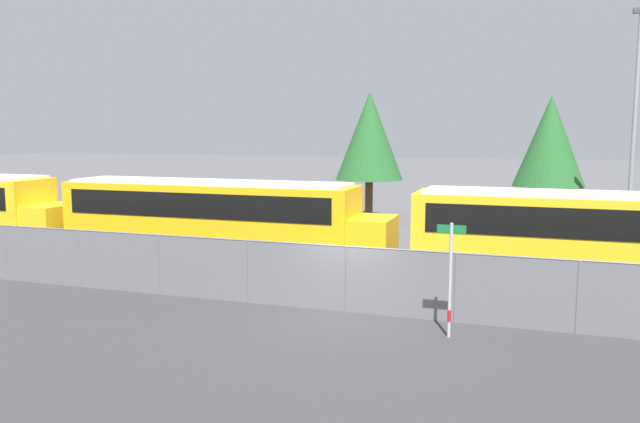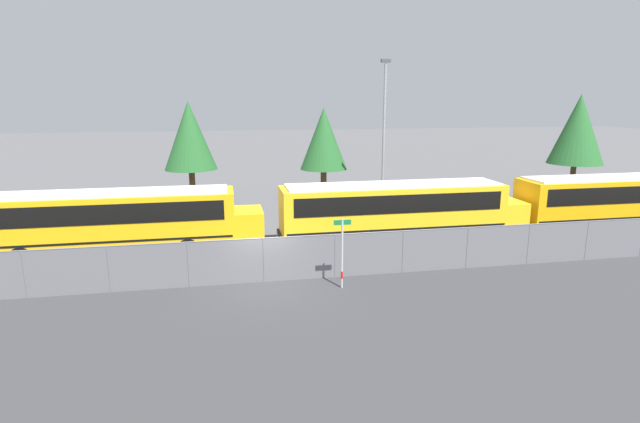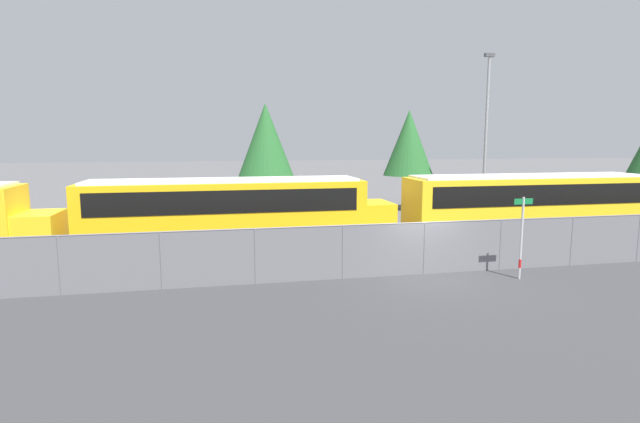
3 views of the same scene
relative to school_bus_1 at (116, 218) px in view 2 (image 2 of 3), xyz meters
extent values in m
plane|color=#4C4C4F|center=(6.58, -4.71, -1.91)|extent=(200.00, 200.00, 0.00)
cube|color=#333335|center=(6.58, -10.71, -1.90)|extent=(100.30, 12.00, 0.01)
cube|color=#9EA0A5|center=(6.58, -4.71, -0.96)|extent=(66.30, 0.03, 1.89)
cube|color=slate|center=(6.58, -4.72, -0.96)|extent=(66.30, 0.01, 1.89)
cylinder|color=slate|center=(6.58, -4.71, -0.02)|extent=(66.30, 0.05, 0.05)
cylinder|color=slate|center=(-2.46, -4.71, -0.96)|extent=(0.07, 0.07, 1.89)
cylinder|color=slate|center=(0.55, -4.71, -0.96)|extent=(0.07, 0.07, 1.89)
cylinder|color=slate|center=(3.57, -4.71, -0.96)|extent=(0.07, 0.07, 1.89)
cylinder|color=slate|center=(6.58, -4.71, -0.96)|extent=(0.07, 0.07, 1.89)
cylinder|color=slate|center=(9.59, -4.71, -0.96)|extent=(0.07, 0.07, 1.89)
cylinder|color=slate|center=(12.61, -4.71, -0.96)|extent=(0.07, 0.07, 1.89)
cylinder|color=slate|center=(15.62, -4.71, -0.96)|extent=(0.07, 0.07, 1.89)
cylinder|color=slate|center=(18.63, -4.71, -0.96)|extent=(0.07, 0.07, 1.89)
cylinder|color=slate|center=(21.65, -4.71, -0.96)|extent=(0.07, 0.07, 1.89)
cube|color=yellow|center=(-0.28, 0.00, -0.10)|extent=(11.60, 2.42, 2.57)
cube|color=black|center=(-0.28, 0.00, 0.46)|extent=(10.67, 2.46, 0.92)
cube|color=black|center=(-0.28, 0.00, -0.82)|extent=(11.37, 2.45, 0.10)
cube|color=yellow|center=(6.21, 0.00, -0.61)|extent=(1.39, 2.23, 1.54)
cube|color=silver|center=(-0.28, 0.00, 1.23)|extent=(11.02, 2.18, 0.10)
cylinder|color=black|center=(3.31, 1.09, -1.38)|extent=(1.05, 0.28, 1.05)
cylinder|color=black|center=(3.31, -1.09, -1.38)|extent=(1.05, 0.28, 1.05)
cylinder|color=black|center=(-3.88, 1.09, -1.38)|extent=(1.05, 0.28, 1.05)
cylinder|color=black|center=(-3.88, -1.09, -1.38)|extent=(1.05, 0.28, 1.05)
cube|color=yellow|center=(13.61, -0.37, -0.10)|extent=(11.60, 2.42, 2.57)
cube|color=black|center=(13.61, -0.37, 0.46)|extent=(10.67, 2.46, 0.92)
cube|color=black|center=(13.61, -0.37, -0.82)|extent=(11.37, 2.45, 0.10)
cube|color=yellow|center=(20.11, -0.37, -0.61)|extent=(1.39, 2.23, 1.54)
cube|color=black|center=(7.76, -0.37, -1.23)|extent=(0.12, 2.42, 0.24)
cube|color=silver|center=(13.61, -0.37, 1.23)|extent=(11.02, 2.18, 0.10)
cylinder|color=black|center=(17.21, 0.72, -1.38)|extent=(1.05, 0.28, 1.05)
cylinder|color=black|center=(17.21, -1.46, -1.38)|extent=(1.05, 0.28, 1.05)
cylinder|color=black|center=(10.02, 0.72, -1.38)|extent=(1.05, 0.28, 1.05)
cylinder|color=black|center=(10.02, -1.46, -1.38)|extent=(1.05, 0.28, 1.05)
cube|color=#EDA80F|center=(26.93, -0.43, -0.10)|extent=(11.60, 2.42, 2.57)
cube|color=black|center=(26.93, -0.43, 0.46)|extent=(10.67, 2.46, 0.92)
cube|color=black|center=(26.93, -0.43, -0.82)|extent=(11.37, 2.45, 0.10)
cube|color=black|center=(21.08, -0.43, -1.23)|extent=(0.12, 2.42, 0.24)
cube|color=silver|center=(26.93, -0.43, 1.23)|extent=(11.02, 2.18, 0.10)
cylinder|color=black|center=(23.33, 0.66, -1.38)|extent=(1.05, 0.28, 1.05)
cylinder|color=black|center=(23.33, -1.52, -1.38)|extent=(1.05, 0.28, 1.05)
cylinder|color=#B7B7BC|center=(9.59, -5.98, -0.47)|extent=(0.08, 0.08, 2.87)
cylinder|color=red|center=(9.59, -5.98, -1.36)|extent=(0.09, 0.09, 0.30)
cube|color=#147238|center=(9.59, -5.98, 0.81)|extent=(0.70, 0.02, 0.20)
cylinder|color=gray|center=(15.24, 6.42, 2.88)|extent=(0.16, 0.16, 9.57)
cube|color=#47474C|center=(15.24, 6.42, 7.81)|extent=(0.60, 0.24, 0.20)
cylinder|color=#51381E|center=(2.76, 13.32, -0.74)|extent=(0.44, 0.44, 2.33)
cone|color=#235B28|center=(2.76, 13.32, 2.89)|extent=(3.80, 3.80, 4.95)
cylinder|color=#51381E|center=(33.83, 12.28, -0.85)|extent=(0.44, 0.44, 2.12)
cone|color=#235B28|center=(33.83, 12.28, 3.06)|extent=(4.38, 4.38, 5.70)
cylinder|color=#51381E|center=(12.29, 11.22, -0.71)|extent=(0.44, 0.44, 2.38)
cone|color=#235B28|center=(12.29, 11.22, 2.69)|extent=(3.40, 3.40, 4.42)
camera|label=1|loc=(11.26, -21.18, 3.20)|focal=35.00mm
camera|label=2|loc=(5.14, -24.35, 5.56)|focal=28.00mm
camera|label=3|loc=(-0.67, -21.05, 2.89)|focal=28.00mm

